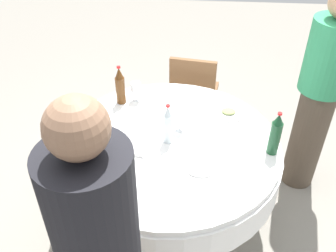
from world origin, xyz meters
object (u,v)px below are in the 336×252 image
(dining_table, at_px, (168,157))
(bottle_dark_green_outer, at_px, (275,134))
(bottle_clear_north, at_px, (168,125))
(plate_right, at_px, (176,94))
(plate_south, at_px, (228,113))
(chair_near, at_px, (194,90))
(bottle_brown_front, at_px, (120,86))
(plate_mid, at_px, (118,195))
(plate_west, at_px, (201,164))
(person_north, at_px, (320,94))
(wine_glass_rear, at_px, (136,88))
(wine_glass_inner, at_px, (180,119))

(dining_table, height_order, bottle_dark_green_outer, bottle_dark_green_outer)
(bottle_clear_north, bearing_deg, plate_right, 88.38)
(plate_south, distance_m, chair_near, 0.76)
(bottle_brown_front, bearing_deg, plate_right, 18.41)
(bottle_clear_north, relative_size, bottle_brown_front, 0.94)
(bottle_clear_north, xyz_separation_m, plate_right, (0.02, 0.57, -0.12))
(chair_near, bearing_deg, dining_table, -90.00)
(plate_mid, bearing_deg, plate_west, 32.46)
(plate_right, bearing_deg, person_north, -4.12)
(plate_south, distance_m, plate_right, 0.45)
(plate_south, bearing_deg, bottle_brown_front, 173.54)
(wine_glass_rear, distance_m, wine_glass_inner, 0.49)
(bottle_clear_north, bearing_deg, plate_south, 40.01)
(wine_glass_rear, bearing_deg, bottle_brown_front, -158.79)
(person_north, bearing_deg, plate_south, -101.56)
(bottle_clear_north, xyz_separation_m, plate_south, (0.41, 0.34, -0.12))
(bottle_dark_green_outer, height_order, wine_glass_rear, bottle_dark_green_outer)
(bottle_dark_green_outer, distance_m, wine_glass_inner, 0.63)
(bottle_dark_green_outer, height_order, person_north, person_north)
(plate_west, height_order, person_north, person_north)
(bottle_clear_north, xyz_separation_m, wine_glass_rear, (-0.28, 0.47, -0.02))
(wine_glass_rear, height_order, plate_south, wine_glass_rear)
(bottle_dark_green_outer, bearing_deg, bottle_brown_front, 155.31)
(plate_right, bearing_deg, wine_glass_inner, -83.58)
(bottle_clear_north, relative_size, person_north, 0.18)
(plate_west, distance_m, plate_right, 0.81)
(bottle_dark_green_outer, distance_m, chair_near, 1.24)
(wine_glass_rear, xyz_separation_m, plate_west, (0.50, -0.69, -0.10))
(wine_glass_rear, bearing_deg, plate_south, -10.79)
(plate_right, xyz_separation_m, chair_near, (0.13, 0.45, -0.23))
(plate_mid, xyz_separation_m, chair_near, (0.38, 1.52, -0.23))
(plate_mid, bearing_deg, bottle_clear_north, 64.79)
(plate_right, xyz_separation_m, person_north, (1.05, -0.08, 0.11))
(plate_mid, relative_size, plate_west, 1.01)
(bottle_brown_front, relative_size, person_north, 0.19)
(dining_table, distance_m, bottle_clear_north, 0.28)
(dining_table, distance_m, wine_glass_inner, 0.28)
(bottle_dark_green_outer, xyz_separation_m, plate_west, (-0.44, -0.16, -0.13))
(bottle_dark_green_outer, relative_size, person_north, 0.19)
(chair_near, bearing_deg, bottle_clear_north, -89.83)
(bottle_clear_north, bearing_deg, dining_table, 105.09)
(dining_table, bearing_deg, bottle_clear_north, -74.91)
(dining_table, bearing_deg, wine_glass_inner, 60.44)
(plate_west, bearing_deg, plate_mid, -147.54)
(dining_table, xyz_separation_m, bottle_dark_green_outer, (0.67, -0.06, 0.29))
(bottle_dark_green_outer, height_order, plate_right, bottle_dark_green_outer)
(bottle_dark_green_outer, xyz_separation_m, person_north, (0.40, 0.54, -0.03))
(plate_south, distance_m, plate_west, 0.59)
(plate_west, bearing_deg, dining_table, 134.91)
(plate_west, bearing_deg, wine_glass_inner, 114.14)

